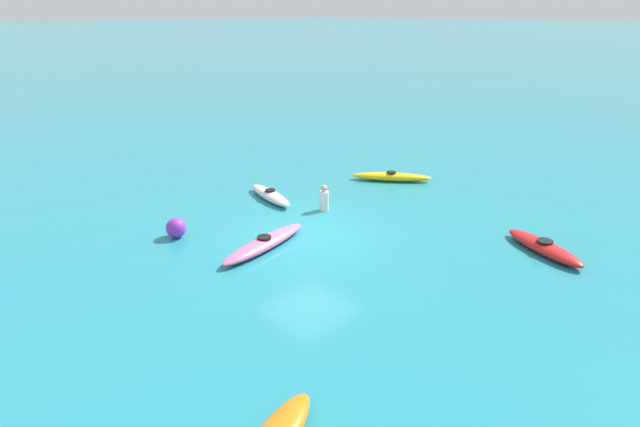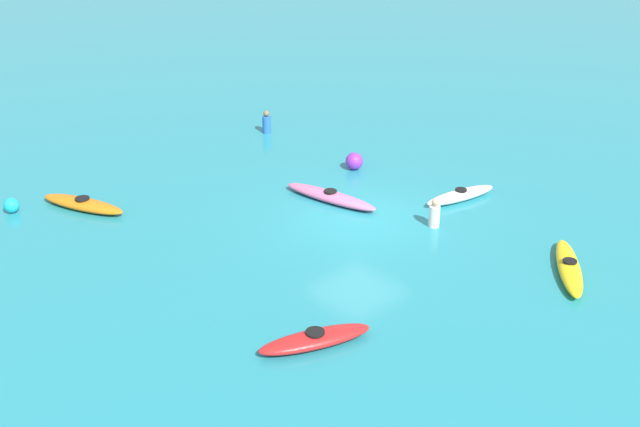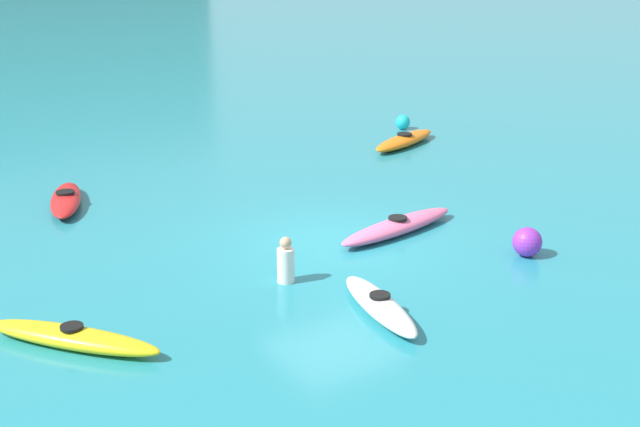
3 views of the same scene
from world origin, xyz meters
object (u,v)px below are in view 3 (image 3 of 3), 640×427
object	(u,v)px
kayak_pink	(397,226)
person_by_kayaks	(286,262)
kayak_orange	(404,140)
buoy_cyan	(403,122)
kayak_yellow	(73,337)
kayak_red	(66,200)
buoy_purple	(527,242)
kayak_white	(380,305)

from	to	relation	value
kayak_pink	person_by_kayaks	world-z (taller)	person_by_kayaks
kayak_orange	buoy_cyan	bearing A→B (deg)	53.42
kayak_pink	kayak_yellow	bearing A→B (deg)	-169.49
kayak_yellow	person_by_kayaks	distance (m)	4.16
kayak_red	kayak_orange	xyz separation A→B (m)	(10.09, 0.24, -0.00)
kayak_yellow	buoy_cyan	world-z (taller)	buoy_cyan
buoy_cyan	buoy_purple	distance (m)	10.99
kayak_yellow	buoy_purple	size ratio (longest dim) A/B	4.71
kayak_pink	buoy_cyan	bearing A→B (deg)	51.49
buoy_purple	kayak_white	bearing A→B (deg)	-171.67
kayak_orange	buoy_purple	bearing A→B (deg)	-112.29
kayak_red	kayak_white	distance (m)	9.04
kayak_white	buoy_purple	world-z (taller)	buoy_purple
kayak_red	kayak_orange	distance (m)	10.10
kayak_orange	buoy_cyan	size ratio (longest dim) A/B	6.52
kayak_red	kayak_orange	size ratio (longest dim) A/B	0.91
buoy_cyan	person_by_kayaks	bearing A→B (deg)	-137.65
kayak_white	kayak_yellow	world-z (taller)	same
kayak_yellow	kayak_red	bearing A→B (deg)	73.16
kayak_red	kayak_pink	world-z (taller)	same
kayak_white	kayak_yellow	xyz separation A→B (m)	(-4.76, 1.64, -0.00)
kayak_yellow	buoy_cyan	bearing A→B (deg)	33.53
buoy_cyan	person_by_kayaks	size ratio (longest dim) A/B	0.52
kayak_red	kayak_yellow	bearing A→B (deg)	-106.84
kayak_white	kayak_orange	size ratio (longest dim) A/B	0.89
kayak_white	kayak_red	bearing A→B (deg)	107.00
buoy_purple	buoy_cyan	bearing A→B (deg)	65.02
buoy_purple	person_by_kayaks	bearing A→B (deg)	162.61
kayak_orange	buoy_purple	xyz separation A→B (m)	(-3.40, -8.29, 0.13)
person_by_kayaks	kayak_orange	bearing A→B (deg)	40.17
kayak_yellow	person_by_kayaks	world-z (taller)	person_by_kayaks
kayak_yellow	person_by_kayaks	bearing A→B (deg)	5.82
kayak_white	kayak_orange	bearing A→B (deg)	50.00
kayak_white	buoy_cyan	distance (m)	13.68
kayak_pink	buoy_purple	world-z (taller)	buoy_purple
kayak_red	buoy_cyan	xyz separation A→B (m)	(11.34, 1.92, 0.07)
kayak_pink	kayak_orange	size ratio (longest dim) A/B	1.13
kayak_white	buoy_purple	xyz separation A→B (m)	(4.05, 0.59, 0.13)
kayak_white	kayak_yellow	distance (m)	5.04
kayak_orange	person_by_kayaks	distance (m)	10.57
kayak_red	person_by_kayaks	world-z (taller)	person_by_kayaks
kayak_white	person_by_kayaks	distance (m)	2.16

